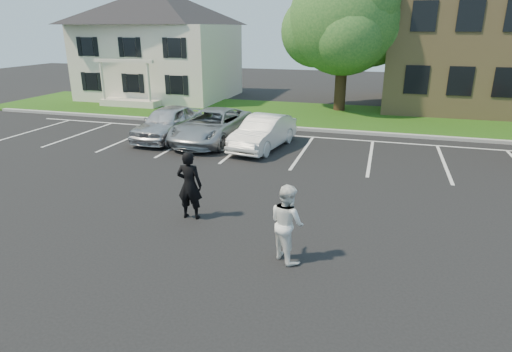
{
  "coord_description": "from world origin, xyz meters",
  "views": [
    {
      "loc": [
        3.08,
        -9.37,
        5.02
      ],
      "look_at": [
        0.0,
        1.0,
        1.25
      ],
      "focal_mm": 30.0,
      "sensor_mm": 36.0,
      "label": 1
    }
  ],
  "objects": [
    {
      "name": "car_silver_west",
      "position": [
        -6.54,
        8.45,
        0.78
      ],
      "size": [
        2.0,
        4.63,
        1.55
      ],
      "primitive_type": "imported",
      "rotation": [
        0.0,
        0.0,
        -0.04
      ],
      "color": "silver",
      "rests_on": "ground"
    },
    {
      "name": "man_white_shirt",
      "position": [
        1.28,
        -0.88,
        0.9
      ],
      "size": [
        1.1,
        1.09,
        1.8
      ],
      "primitive_type": "imported",
      "rotation": [
        0.0,
        0.0,
        2.41
      ],
      "color": "white",
      "rests_on": "ground"
    },
    {
      "name": "stall_lines",
      "position": [
        1.4,
        8.95,
        0.01
      ],
      "size": [
        34.0,
        5.36,
        0.01
      ],
      "color": "silver",
      "rests_on": "ground"
    },
    {
      "name": "tree",
      "position": [
        0.53,
        18.11,
        5.35
      ],
      "size": [
        7.8,
        7.2,
        8.8
      ],
      "color": "black",
      "rests_on": "ground"
    },
    {
      "name": "car_silver_minivan",
      "position": [
        -4.34,
        8.57,
        0.74
      ],
      "size": [
        2.77,
        5.45,
        1.47
      ],
      "primitive_type": "imported",
      "rotation": [
        0.0,
        0.0,
        -0.06
      ],
      "color": "#A5A8AC",
      "rests_on": "ground"
    },
    {
      "name": "grass_strip",
      "position": [
        0.0,
        16.0,
        0.04
      ],
      "size": [
        44.0,
        8.0,
        0.08
      ],
      "primitive_type": "cube",
      "color": "#164E0E",
      "rests_on": "ground"
    },
    {
      "name": "house",
      "position": [
        -13.0,
        19.97,
        3.83
      ],
      "size": [
        10.3,
        9.22,
        7.6
      ],
      "color": "beige",
      "rests_on": "ground"
    },
    {
      "name": "man_black_suit",
      "position": [
        -1.75,
        0.55,
        0.96
      ],
      "size": [
        0.72,
        0.5,
        1.92
      ],
      "primitive_type": "imported",
      "rotation": [
        0.0,
        0.0,
        3.2
      ],
      "color": "black",
      "rests_on": "ground"
    },
    {
      "name": "ground_plane",
      "position": [
        0.0,
        0.0,
        0.0
      ],
      "size": [
        90.0,
        90.0,
        0.0
      ],
      "primitive_type": "plane",
      "color": "black",
      "rests_on": "ground"
    },
    {
      "name": "car_white_sedan",
      "position": [
        -1.78,
        8.11,
        0.71
      ],
      "size": [
        2.14,
        4.46,
        1.41
      ],
      "primitive_type": "imported",
      "rotation": [
        0.0,
        0.0,
        -0.16
      ],
      "color": "silver",
      "rests_on": "ground"
    },
    {
      "name": "curb",
      "position": [
        0.0,
        12.0,
        0.07
      ],
      "size": [
        40.0,
        0.3,
        0.15
      ],
      "primitive_type": "cube",
      "color": "gray",
      "rests_on": "ground"
    }
  ]
}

